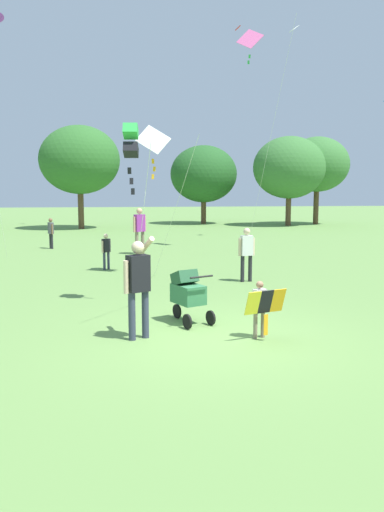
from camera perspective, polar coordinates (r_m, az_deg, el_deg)
name	(u,v)px	position (r m, az deg, el deg)	size (l,w,h in m)	color
ground_plane	(212,338)	(9.13, 2.19, -8.92)	(120.00, 120.00, 0.00)	#668E47
treeline_distant	(157,165)	(34.84, -3.86, 9.85)	(31.03, 7.76, 6.34)	brown
child_with_butterfly_kite	(261,304)	(9.02, 7.51, -5.24)	(0.76, 0.46, 1.00)	#7F705B
person_adult_flyer	(138,280)	(8.90, -5.91, -2.67)	(0.54, 0.65, 1.76)	#33384C
stroller	(188,291)	(10.00, -0.48, -3.88)	(0.81, 1.10, 1.03)	black
kite_adult_black	(131,141)	(11.46, -6.69, 12.31)	(0.50, 2.74, 3.94)	green
kite_green_novelty	(251,46)	(22.30, 6.46, 21.83)	(1.10, 4.31, 8.88)	pink
kite_blue_high	(154,144)	(15.24, -4.15, 12.06)	(1.34, 4.03, 4.37)	white
distant_kites_cluster	(167,15)	(33.27, -2.74, 24.80)	(32.65, 15.29, 10.76)	red
person_red_shirt	(140,227)	(20.27, -5.74, 3.16)	(0.50, 0.41, 1.79)	#7F705B
person_sitting_far	(247,250)	(14.35, 5.97, 0.64)	(0.47, 0.25, 1.48)	#232328
person_kid_running	(106,249)	(16.62, -9.35, 0.81)	(0.28, 0.28, 1.13)	#33384C
person_back_turned	(51,231)	(22.79, -15.14, 2.68)	(0.28, 0.38, 1.29)	#232328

